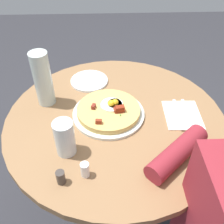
% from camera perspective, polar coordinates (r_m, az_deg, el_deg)
% --- Properties ---
extents(ground_plane, '(6.00, 6.00, 0.00)m').
position_cam_1_polar(ground_plane, '(1.61, 0.52, -20.44)').
color(ground_plane, '#2D2D33').
extents(dining_table, '(0.86, 0.86, 0.73)m').
position_cam_1_polar(dining_table, '(1.15, 0.68, -7.38)').
color(dining_table, olive).
rests_on(dining_table, ground_plane).
extents(pizza_plate, '(0.28, 0.28, 0.01)m').
position_cam_1_polar(pizza_plate, '(1.04, -0.76, -0.34)').
color(pizza_plate, silver).
rests_on(pizza_plate, dining_table).
extents(breakfast_pizza, '(0.25, 0.25, 0.05)m').
position_cam_1_polar(breakfast_pizza, '(1.02, -0.68, 0.48)').
color(breakfast_pizza, tan).
rests_on(breakfast_pizza, pizza_plate).
extents(bread_plate, '(0.17, 0.17, 0.01)m').
position_cam_1_polar(bread_plate, '(1.22, -4.99, 6.81)').
color(bread_plate, white).
rests_on(bread_plate, dining_table).
extents(napkin, '(0.14, 0.17, 0.00)m').
position_cam_1_polar(napkin, '(1.08, 15.12, -0.50)').
color(napkin, white).
rests_on(napkin, dining_table).
extents(fork, '(0.02, 0.18, 0.00)m').
position_cam_1_polar(fork, '(1.08, 16.08, -0.31)').
color(fork, silver).
rests_on(fork, napkin).
extents(knife, '(0.02, 0.18, 0.00)m').
position_cam_1_polar(knife, '(1.07, 14.23, -0.33)').
color(knife, silver).
rests_on(knife, napkin).
extents(water_glass, '(0.07, 0.07, 0.13)m').
position_cam_1_polar(water_glass, '(0.87, -10.30, -5.59)').
color(water_glass, silver).
rests_on(water_glass, dining_table).
extents(water_bottle, '(0.07, 0.07, 0.23)m').
position_cam_1_polar(water_bottle, '(1.07, -14.91, 6.97)').
color(water_bottle, silver).
rests_on(water_bottle, dining_table).
extents(salt_shaker, '(0.03, 0.03, 0.05)m').
position_cam_1_polar(salt_shaker, '(0.83, -5.93, -12.44)').
color(salt_shaker, white).
rests_on(salt_shaker, dining_table).
extents(pepper_shaker, '(0.03, 0.03, 0.05)m').
position_cam_1_polar(pepper_shaker, '(0.83, -11.15, -13.83)').
color(pepper_shaker, '#3F3833').
rests_on(pepper_shaker, dining_table).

